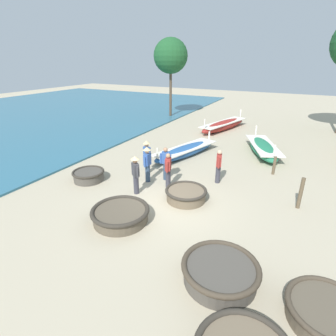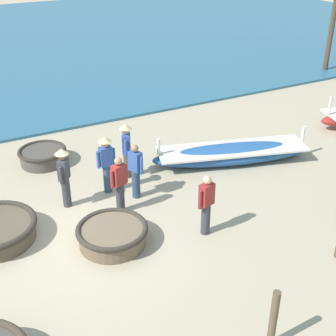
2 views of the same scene
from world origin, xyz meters
name	(u,v)px [view 2 (image 2 of 2)]	position (x,y,z in m)	size (l,w,h in m)	color
ground_plane	(82,238)	(0.00, 0.00, 0.00)	(80.00, 80.00, 0.00)	tan
sea	(38,40)	(-20.28, 4.00, 0.05)	(28.00, 52.00, 0.10)	#2D667F
coracle_tilted	(43,156)	(-4.21, 0.19, 0.26)	(1.47, 1.47, 0.48)	#4C473F
coracle_front_left	(112,234)	(0.54, 0.58, 0.26)	(1.68, 1.68, 0.48)	brown
long_boat_red_hull	(232,153)	(-1.57, 5.38, 0.29)	(2.49, 5.10, 1.00)	#285693
fisherman_crouching	(119,184)	(-0.61, 1.27, 0.84)	(0.31, 0.51, 1.57)	#383842
fisherman_standing_right	(106,161)	(-1.70, 1.34, 0.96)	(0.36, 0.53, 1.67)	#2D425B
fisherman_with_hat	(136,170)	(-1.08, 1.92, 0.84)	(0.50, 0.33, 1.57)	#2D425B
fisherman_standing_left	(206,204)	(1.19, 2.71, 0.84)	(0.30, 0.52, 1.57)	#383842
fisherman_by_coracle	(126,147)	(-2.22, 2.16, 0.96)	(0.49, 0.36, 1.67)	#4C473D
fisherman_hauling	(64,174)	(-1.52, 0.13, 0.96)	(0.45, 0.38, 1.67)	#383842
mooring_post_mid_beach	(273,319)	(4.58, 1.96, 0.63)	(0.14, 0.14, 1.25)	brown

